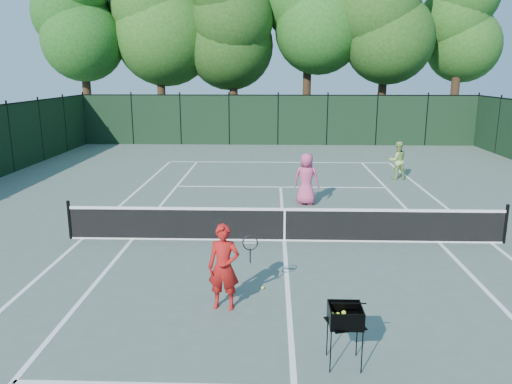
{
  "coord_description": "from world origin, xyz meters",
  "views": [
    {
      "loc": [
        -0.35,
        -12.72,
        4.43
      ],
      "look_at": [
        -0.79,
        1.0,
        1.1
      ],
      "focal_mm": 35.0,
      "sensor_mm": 36.0,
      "label": 1
    }
  ],
  "objects_px": {
    "coach": "(224,267)",
    "player_green": "(397,160)",
    "player_pink": "(306,179)",
    "ball_hopper": "(345,316)",
    "loose_ball_midcourt": "(263,288)"
  },
  "relations": [
    {
      "from": "ball_hopper",
      "to": "loose_ball_midcourt",
      "type": "bearing_deg",
      "value": 101.21
    },
    {
      "from": "coach",
      "to": "player_green",
      "type": "relative_size",
      "value": 1.05
    },
    {
      "from": "player_green",
      "to": "loose_ball_midcourt",
      "type": "distance_m",
      "value": 12.43
    },
    {
      "from": "ball_hopper",
      "to": "loose_ball_midcourt",
      "type": "relative_size",
      "value": 14.28
    },
    {
      "from": "coach",
      "to": "player_pink",
      "type": "distance_m",
      "value": 8.02
    },
    {
      "from": "ball_hopper",
      "to": "loose_ball_midcourt",
      "type": "distance_m",
      "value": 3.09
    },
    {
      "from": "player_green",
      "to": "loose_ball_midcourt",
      "type": "xyz_separation_m",
      "value": [
        -5.43,
        -11.15,
        -0.76
      ]
    },
    {
      "from": "player_green",
      "to": "loose_ball_midcourt",
      "type": "height_order",
      "value": "player_green"
    },
    {
      "from": "player_pink",
      "to": "player_green",
      "type": "bearing_deg",
      "value": -116.35
    },
    {
      "from": "coach",
      "to": "player_green",
      "type": "height_order",
      "value": "coach"
    },
    {
      "from": "player_pink",
      "to": "player_green",
      "type": "xyz_separation_m",
      "value": [
        4.08,
        4.25,
        -0.09
      ]
    },
    {
      "from": "player_pink",
      "to": "loose_ball_midcourt",
      "type": "distance_m",
      "value": 7.09
    },
    {
      "from": "player_pink",
      "to": "ball_hopper",
      "type": "relative_size",
      "value": 1.82
    },
    {
      "from": "player_green",
      "to": "coach",
      "type": "bearing_deg",
      "value": 54.33
    },
    {
      "from": "loose_ball_midcourt",
      "to": "ball_hopper",
      "type": "bearing_deg",
      "value": -64.07
    }
  ]
}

